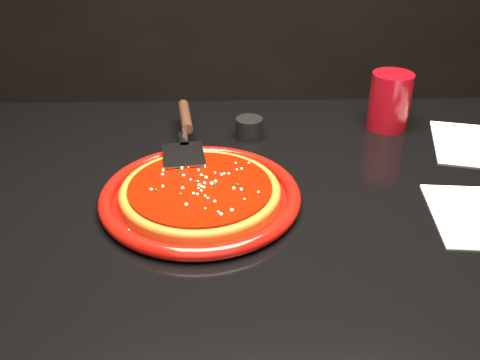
# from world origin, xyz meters

# --- Properties ---
(plate) EXTENTS (0.38, 0.38, 0.02)m
(plate) POSITION_xyz_m (-0.13, -0.00, 0.76)
(plate) COLOR #790905
(plate) RESTS_ON table
(pizza_crust) EXTENTS (0.30, 0.30, 0.01)m
(pizza_crust) POSITION_xyz_m (-0.13, -0.00, 0.76)
(pizza_crust) COLOR #7E3610
(pizza_crust) RESTS_ON plate
(pizza_crust_rim) EXTENTS (0.30, 0.30, 0.02)m
(pizza_crust_rim) POSITION_xyz_m (-0.13, -0.00, 0.77)
(pizza_crust_rim) COLOR #7E3610
(pizza_crust_rim) RESTS_ON plate
(pizza_sauce) EXTENTS (0.27, 0.27, 0.01)m
(pizza_sauce) POSITION_xyz_m (-0.13, -0.00, 0.77)
(pizza_sauce) COLOR #6C0D00
(pizza_sauce) RESTS_ON plate
(parmesan_dusting) EXTENTS (0.21, 0.21, 0.01)m
(parmesan_dusting) POSITION_xyz_m (-0.13, -0.00, 0.78)
(parmesan_dusting) COLOR beige
(parmesan_dusting) RESTS_ON plate
(basil_flecks) EXTENTS (0.19, 0.19, 0.00)m
(basil_flecks) POSITION_xyz_m (-0.13, -0.00, 0.78)
(basil_flecks) COLOR black
(basil_flecks) RESTS_ON plate
(pizza_server) EXTENTS (0.12, 0.29, 0.02)m
(pizza_server) POSITION_xyz_m (-0.16, 0.16, 0.79)
(pizza_server) COLOR #B4B7BC
(pizza_server) RESTS_ON plate
(cup) EXTENTS (0.08, 0.08, 0.11)m
(cup) POSITION_xyz_m (0.22, 0.26, 0.80)
(cup) COLOR maroon
(cup) RESTS_ON table
(napkin_b) EXTENTS (0.20, 0.21, 0.00)m
(napkin_b) POSITION_xyz_m (0.37, 0.17, 0.75)
(napkin_b) COLOR white
(napkin_b) RESTS_ON table
(ramekin) EXTENTS (0.06, 0.06, 0.04)m
(ramekin) POSITION_xyz_m (-0.05, 0.22, 0.77)
(ramekin) COLOR black
(ramekin) RESTS_ON table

